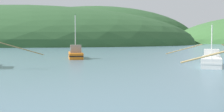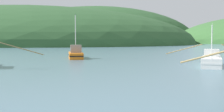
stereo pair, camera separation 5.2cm
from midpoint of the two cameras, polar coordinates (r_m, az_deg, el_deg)
hill_mid_left at (r=199.29m, az=-16.18°, el=2.31°), size 213.91×171.13×46.77m
hill_far_left at (r=263.84m, az=-3.32°, el=2.68°), size 176.61×141.29×63.13m
fishing_boat_white at (r=38.04m, az=18.71°, el=-0.81°), size 10.84×8.21×5.28m
fishing_boat_orange at (r=50.58m, az=-7.13°, el=0.34°), size 4.05×7.98×7.60m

